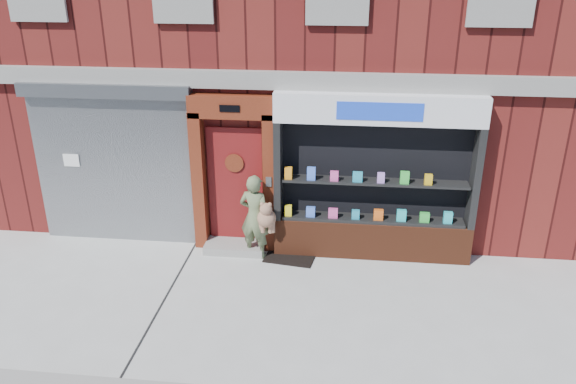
# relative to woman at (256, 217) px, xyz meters

# --- Properties ---
(ground) EXTENTS (80.00, 80.00, 0.00)m
(ground) POSITION_rel_woman_xyz_m (0.30, -1.53, -0.79)
(ground) COLOR #9E9E99
(ground) RESTS_ON ground
(building) EXTENTS (12.00, 8.16, 8.00)m
(building) POSITION_rel_woman_xyz_m (0.30, 4.46, 3.21)
(building) COLOR #4F1312
(building) RESTS_ON ground
(shutter_bay) EXTENTS (3.10, 0.30, 3.04)m
(shutter_bay) POSITION_rel_woman_xyz_m (-2.70, 0.39, 0.92)
(shutter_bay) COLOR gray
(shutter_bay) RESTS_ON ground
(red_door_bay) EXTENTS (1.52, 0.58, 2.90)m
(red_door_bay) POSITION_rel_woman_xyz_m (-0.45, 0.33, 0.66)
(red_door_bay) COLOR #571D0E
(red_door_bay) RESTS_ON ground
(pharmacy_bay) EXTENTS (3.50, 0.41, 3.00)m
(pharmacy_bay) POSITION_rel_woman_xyz_m (2.05, 0.28, 0.58)
(pharmacy_bay) COLOR #5B2815
(pharmacy_bay) RESTS_ON ground
(woman) EXTENTS (0.72, 0.52, 1.57)m
(woman) POSITION_rel_woman_xyz_m (0.00, 0.00, 0.00)
(woman) COLOR #5C6A45
(woman) RESTS_ON ground
(doormat) EXTENTS (0.96, 0.74, 0.02)m
(doormat) POSITION_rel_woman_xyz_m (0.60, 0.02, -0.78)
(doormat) COLOR black
(doormat) RESTS_ON ground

